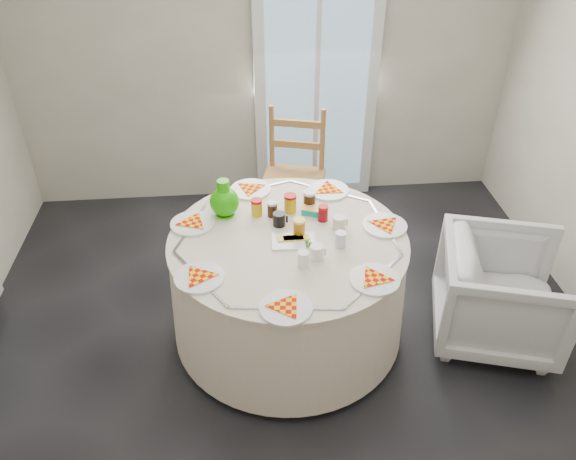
{
  "coord_description": "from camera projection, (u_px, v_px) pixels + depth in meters",
  "views": [
    {
      "loc": [
        -0.23,
        -2.37,
        2.66
      ],
      "look_at": [
        0.01,
        0.24,
        0.8
      ],
      "focal_mm": 35.0,
      "sensor_mm": 36.0,
      "label": 1
    }
  ],
  "objects": [
    {
      "name": "table",
      "position": [
        288.0,
        286.0,
        3.47
      ],
      "size": [
        1.44,
        1.44,
        0.73
      ],
      "primitive_type": "cylinder",
      "color": "beige",
      "rests_on": "floor"
    },
    {
      "name": "armchair",
      "position": [
        503.0,
        287.0,
        3.43
      ],
      "size": [
        0.86,
        0.89,
        0.75
      ],
      "primitive_type": "imported",
      "rotation": [
        0.0,
        0.0,
        1.29
      ],
      "color": "silver",
      "rests_on": "floor"
    },
    {
      "name": "cheese_platter",
      "position": [
        294.0,
        238.0,
        3.21
      ],
      "size": [
        0.26,
        0.17,
        0.03
      ],
      "primitive_type": null,
      "rotation": [
        0.0,
        0.0,
        -0.04
      ],
      "color": "white",
      "rests_on": "table"
    },
    {
      "name": "wall_back",
      "position": [
        266.0,
        48.0,
        4.36
      ],
      "size": [
        4.0,
        0.02,
        2.6
      ],
      "primitive_type": "cube",
      "color": "#BCB5A3",
      "rests_on": "floor"
    },
    {
      "name": "floor",
      "position": [
        289.0,
        358.0,
        3.48
      ],
      "size": [
        4.0,
        4.0,
        0.0
      ],
      "primitive_type": "plane",
      "color": "black",
      "rests_on": "ground"
    },
    {
      "name": "mugs_glasses",
      "position": [
        312.0,
        225.0,
        3.24
      ],
      "size": [
        0.68,
        0.68,
        0.1
      ],
      "primitive_type": null,
      "rotation": [
        0.0,
        0.0,
        0.25
      ],
      "color": "#A1A1A1",
      "rests_on": "table"
    },
    {
      "name": "jar_cluster",
      "position": [
        288.0,
        207.0,
        3.39
      ],
      "size": [
        0.45,
        0.23,
        0.13
      ],
      "primitive_type": null,
      "rotation": [
        0.0,
        0.0,
        -0.01
      ],
      "color": "#AE6020",
      "rests_on": "table"
    },
    {
      "name": "glass_door",
      "position": [
        316.0,
        80.0,
        4.49
      ],
      "size": [
        1.0,
        0.08,
        2.1
      ],
      "primitive_type": "cube",
      "color": "silver",
      "rests_on": "floor"
    },
    {
      "name": "butter_tub",
      "position": [
        311.0,
        207.0,
        3.44
      ],
      "size": [
        0.14,
        0.12,
        0.05
      ],
      "primitive_type": "cube",
      "rotation": [
        0.0,
        0.0,
        -0.37
      ],
      "color": "#0DA795",
      "rests_on": "table"
    },
    {
      "name": "green_pitcher",
      "position": [
        224.0,
        196.0,
        3.39
      ],
      "size": [
        0.23,
        0.23,
        0.23
      ],
      "primitive_type": null,
      "rotation": [
        0.0,
        0.0,
        0.34
      ],
      "color": "#21A904",
      "rests_on": "table"
    },
    {
      "name": "wooden_chair",
      "position": [
        293.0,
        183.0,
        4.3
      ],
      "size": [
        0.55,
        0.54,
        1.02
      ],
      "primitive_type": null,
      "rotation": [
        0.0,
        0.0,
        -0.26
      ],
      "color": "olive",
      "rests_on": "floor"
    },
    {
      "name": "place_settings",
      "position": [
        288.0,
        234.0,
        3.24
      ],
      "size": [
        1.91,
        1.91,
        0.03
      ],
      "primitive_type": null,
      "rotation": [
        0.0,
        0.0,
        -0.41
      ],
      "color": "silver",
      "rests_on": "table"
    }
  ]
}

